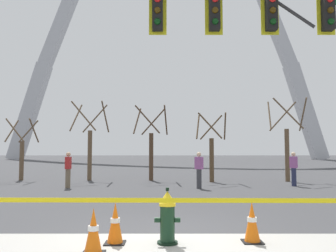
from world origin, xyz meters
name	(u,v)px	position (x,y,z in m)	size (l,w,h in m)	color
ground_plane	(166,234)	(0.00, 0.00, 0.00)	(240.00, 240.00, 0.00)	#3D3D3F
fire_hydrant	(169,217)	(0.07, -0.78, 0.47)	(0.46, 0.48, 0.99)	black
caution_tape_barrier	(161,211)	(-0.07, -1.09, 0.63)	(6.47, 0.14, 0.89)	#232326
traffic_cone_by_hydrant	(254,223)	(1.59, -0.70, 0.36)	(0.36, 0.36, 0.73)	black
traffic_cone_mid_sidewalk	(95,232)	(-1.12, -1.42, 0.36)	(0.36, 0.36, 0.73)	black
traffic_cone_curb_edge	(117,223)	(-0.86, -0.78, 0.36)	(0.36, 0.36, 0.73)	black
traffic_signal_gantry	(291,38)	(3.04, 1.32, 4.40)	(7.82, 0.44, 6.00)	#232326
monument_arch	(169,33)	(0.00, 60.23, 24.48)	(60.65, 2.50, 55.53)	#B2B5BC
tree_far_left	(24,153)	(-8.14, 12.74, 1.52)	(1.60, 1.61, 3.43)	brown
tree_left_mid	(92,145)	(-4.32, 12.73, 1.95)	(2.01, 2.03, 4.38)	brown
tree_center_left	(153,147)	(-0.87, 12.63, 1.84)	(1.91, 1.92, 4.14)	#473323
tree_center_right	(213,151)	(2.39, 11.66, 1.62)	(1.69, 1.70, 3.64)	brown
tree_right_mid	(289,145)	(6.49, 11.94, 1.97)	(2.04, 2.05, 4.44)	brown
pedestrian_walking_left	(296,169)	(5.96, 9.46, 0.82)	(0.39, 0.34, 1.59)	#232847
pedestrian_standing_center	(201,170)	(1.43, 8.40, 0.82)	(0.39, 0.36, 1.59)	#38383D
pedestrian_walking_right	(70,169)	(-4.37, 8.63, 0.82)	(0.22, 0.35, 1.59)	brown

